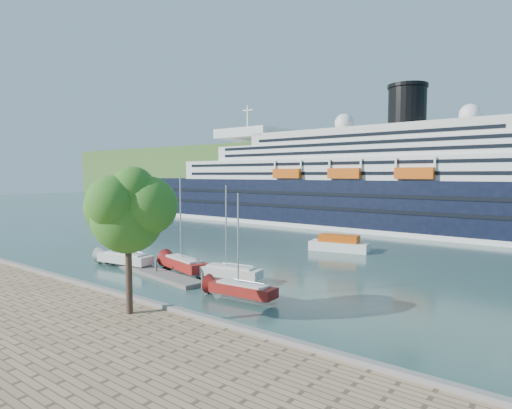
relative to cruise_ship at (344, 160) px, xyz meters
name	(u,v)px	position (x,y,z in m)	size (l,w,h in m)	color
ground	(66,290)	(1.64, -59.60, -13.39)	(400.00, 400.00, 0.00)	#2C4E46
far_hillside	(454,170)	(1.64, 85.40, -1.39)	(400.00, 50.00, 24.00)	#375B24
quay_coping	(63,278)	(1.64, -59.80, -12.24)	(220.00, 0.50, 0.30)	slate
cruise_ship	(344,160)	(0.00, 0.00, 0.00)	(119.22, 17.36, 26.77)	black
promenade_tree	(128,235)	(14.31, -61.94, -7.03)	(6.47, 6.47, 10.72)	#255D18
floating_pontoon	(146,270)	(1.60, -50.54, -13.18)	(18.28, 2.23, 0.41)	slate
sailboat_white_near	(125,224)	(-2.14, -50.52, -8.46)	(7.63, 2.12, 9.85)	silver
sailboat_red	(183,227)	(5.32, -48.63, -8.43)	(7.67, 2.13, 9.91)	maroon
sailboat_white_far	(230,236)	(11.45, -48.14, -8.90)	(6.94, 1.93, 8.97)	silver
tender_launch	(339,243)	(12.34, -26.50, -12.28)	(8.02, 2.75, 2.22)	#C54A0B
sailboat_extra	(243,249)	(16.34, -52.26, -9.14)	(6.58, 1.83, 8.50)	maroon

